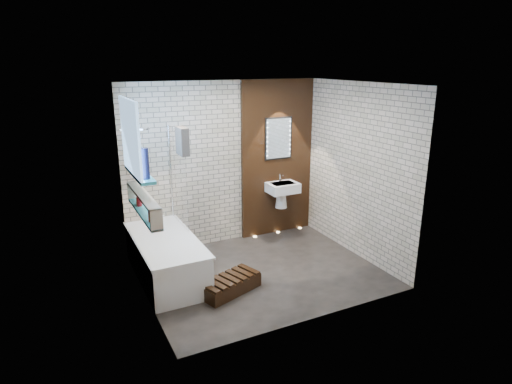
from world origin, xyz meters
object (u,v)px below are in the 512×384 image
led_mirror (278,138)px  bath_screen (178,178)px  bathtub (166,258)px  washbasin (282,191)px  walnut_step (230,285)px

led_mirror → bath_screen: bearing=-169.3°
bathtub → washbasin: bearing=16.0°
bathtub → led_mirror: led_mirror is taller
bath_screen → walnut_step: (0.27, -1.19, -1.19)m
walnut_step → bathtub: bearing=129.8°
bathtub → walnut_step: size_ratio=2.17×
led_mirror → washbasin: bearing=-90.0°
bathtub → led_mirror: bearing=19.8°
bath_screen → walnut_step: bath_screen is taller
led_mirror → walnut_step: 2.68m
bathtub → walnut_step: bathtub is taller
washbasin → led_mirror: bearing=90.0°
bath_screen → walnut_step: size_ratio=1.74×
bathtub → led_mirror: 2.68m
bath_screen → washbasin: (1.82, 0.18, -0.49)m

